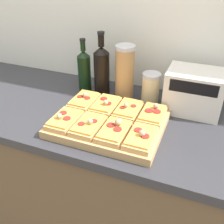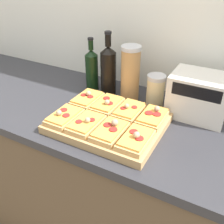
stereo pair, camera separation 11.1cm
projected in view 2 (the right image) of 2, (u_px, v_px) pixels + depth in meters
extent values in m
cube|color=silver|center=(162.00, 27.00, 1.27)|extent=(6.00, 0.06, 2.50)
cube|color=brown|center=(126.00, 192.00, 1.43)|extent=(2.60, 0.64, 0.89)
cube|color=#2D2D33|center=(129.00, 121.00, 1.19)|extent=(2.63, 0.67, 0.04)
cube|color=tan|center=(109.00, 123.00, 1.11)|extent=(0.45, 0.36, 0.03)
cube|color=tan|center=(87.00, 100.00, 1.22)|extent=(0.10, 0.16, 0.02)
cube|color=gold|center=(87.00, 97.00, 1.22)|extent=(0.09, 0.15, 0.01)
cylinder|color=maroon|center=(84.00, 95.00, 1.22)|extent=(0.03, 0.03, 0.00)
cylinder|color=maroon|center=(90.00, 97.00, 1.21)|extent=(0.03, 0.03, 0.00)
sphere|color=tan|center=(89.00, 93.00, 1.21)|extent=(0.02, 0.02, 0.02)
cube|color=tan|center=(107.00, 105.00, 1.18)|extent=(0.10, 0.16, 0.02)
cube|color=gold|center=(107.00, 102.00, 1.17)|extent=(0.09, 0.15, 0.01)
cylinder|color=maroon|center=(106.00, 98.00, 1.19)|extent=(0.03, 0.03, 0.00)
cylinder|color=maroon|center=(110.00, 103.00, 1.15)|extent=(0.03, 0.03, 0.00)
sphere|color=tan|center=(107.00, 102.00, 1.14)|extent=(0.02, 0.02, 0.02)
cube|color=tan|center=(129.00, 111.00, 1.14)|extent=(0.10, 0.16, 0.02)
cube|color=gold|center=(129.00, 108.00, 1.13)|extent=(0.09, 0.15, 0.01)
cylinder|color=maroon|center=(123.00, 108.00, 1.12)|extent=(0.02, 0.02, 0.00)
cylinder|color=maroon|center=(134.00, 107.00, 1.13)|extent=(0.02, 0.02, 0.00)
sphere|color=tan|center=(127.00, 106.00, 1.12)|extent=(0.02, 0.02, 0.02)
cube|color=tan|center=(153.00, 118.00, 1.09)|extent=(0.10, 0.16, 0.02)
cube|color=gold|center=(153.00, 115.00, 1.09)|extent=(0.09, 0.15, 0.01)
cylinder|color=maroon|center=(149.00, 113.00, 1.09)|extent=(0.03, 0.03, 0.00)
cylinder|color=maroon|center=(157.00, 114.00, 1.08)|extent=(0.03, 0.03, 0.00)
sphere|color=tan|center=(157.00, 109.00, 1.09)|extent=(0.02, 0.02, 0.02)
cube|color=tan|center=(65.00, 117.00, 1.09)|extent=(0.10, 0.16, 0.02)
cube|color=gold|center=(64.00, 114.00, 1.09)|extent=(0.09, 0.15, 0.01)
cylinder|color=maroon|center=(64.00, 110.00, 1.11)|extent=(0.03, 0.03, 0.00)
cylinder|color=maroon|center=(66.00, 115.00, 1.07)|extent=(0.03, 0.03, 0.00)
sphere|color=tan|center=(59.00, 113.00, 1.07)|extent=(0.02, 0.02, 0.02)
cube|color=tan|center=(86.00, 124.00, 1.05)|extent=(0.10, 0.16, 0.02)
cube|color=gold|center=(86.00, 121.00, 1.04)|extent=(0.09, 0.15, 0.01)
cylinder|color=maroon|center=(79.00, 122.00, 1.03)|extent=(0.03, 0.03, 0.00)
cylinder|color=maroon|center=(92.00, 120.00, 1.04)|extent=(0.03, 0.03, 0.00)
sphere|color=tan|center=(88.00, 120.00, 1.02)|extent=(0.02, 0.02, 0.02)
cube|color=tan|center=(110.00, 132.00, 1.01)|extent=(0.10, 0.16, 0.02)
cube|color=gold|center=(110.00, 129.00, 1.00)|extent=(0.09, 0.15, 0.01)
cylinder|color=maroon|center=(107.00, 125.00, 1.01)|extent=(0.03, 0.03, 0.00)
cylinder|color=maroon|center=(113.00, 129.00, 0.99)|extent=(0.03, 0.03, 0.00)
sphere|color=tan|center=(115.00, 122.00, 1.00)|extent=(0.03, 0.03, 0.03)
cube|color=tan|center=(136.00, 140.00, 0.96)|extent=(0.10, 0.16, 0.02)
cube|color=gold|center=(136.00, 137.00, 0.96)|extent=(0.09, 0.15, 0.01)
cylinder|color=maroon|center=(134.00, 132.00, 0.97)|extent=(0.03, 0.03, 0.00)
cylinder|color=maroon|center=(139.00, 138.00, 0.94)|extent=(0.03, 0.03, 0.00)
sphere|color=tan|center=(136.00, 135.00, 0.94)|extent=(0.02, 0.02, 0.02)
cylinder|color=black|center=(92.00, 73.00, 1.37)|extent=(0.07, 0.07, 0.19)
cone|color=black|center=(91.00, 53.00, 1.31)|extent=(0.07, 0.07, 0.03)
cylinder|color=black|center=(91.00, 45.00, 1.29)|extent=(0.03, 0.03, 0.05)
cylinder|color=black|center=(91.00, 39.00, 1.28)|extent=(0.03, 0.03, 0.01)
cylinder|color=black|center=(108.00, 74.00, 1.32)|extent=(0.08, 0.08, 0.22)
cone|color=black|center=(108.00, 49.00, 1.26)|extent=(0.08, 0.08, 0.03)
cylinder|color=black|center=(108.00, 40.00, 1.23)|extent=(0.03, 0.03, 0.06)
cylinder|color=black|center=(108.00, 33.00, 1.21)|extent=(0.03, 0.03, 0.01)
cylinder|color=#AD7F4C|center=(130.00, 75.00, 1.26)|extent=(0.09, 0.09, 0.25)
cylinder|color=#B2B2B7|center=(131.00, 48.00, 1.19)|extent=(0.09, 0.09, 0.02)
cylinder|color=beige|center=(155.00, 92.00, 1.24)|extent=(0.08, 0.08, 0.13)
cylinder|color=#B2B2B7|center=(157.00, 77.00, 1.20)|extent=(0.09, 0.09, 0.02)
cube|color=beige|center=(199.00, 96.00, 1.14)|extent=(0.25, 0.19, 0.19)
cube|color=black|center=(196.00, 92.00, 1.05)|extent=(0.20, 0.01, 0.05)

